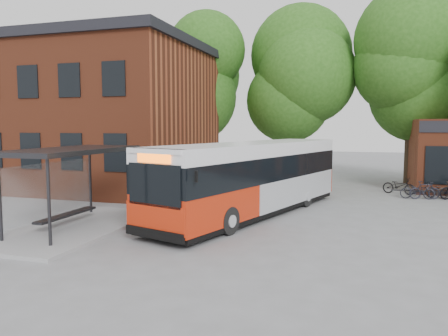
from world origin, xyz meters
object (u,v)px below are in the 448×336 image
(bus_shelter, at_px, (73,189))
(bicycle_4, at_px, (442,190))
(bicycle_2, at_px, (417,190))
(bicycle_1, at_px, (425,190))
(bicycle_0, at_px, (399,186))
(city_bus, at_px, (253,179))

(bus_shelter, distance_m, bicycle_4, 17.68)
(bicycle_2, bearing_deg, bicycle_1, -86.80)
(bicycle_4, bearing_deg, bicycle_0, 77.03)
(bus_shelter, relative_size, city_bus, 0.60)
(bicycle_0, xyz_separation_m, bicycle_1, (1.09, -1.35, 0.00))
(bicycle_2, bearing_deg, bus_shelter, 129.45)
(city_bus, xyz_separation_m, bicycle_4, (8.19, 6.84, -1.07))
(bus_shelter, bearing_deg, city_bus, 39.12)
(city_bus, bearing_deg, bicycle_4, 57.21)
(city_bus, distance_m, bicycle_1, 9.64)
(bicycle_0, height_order, bicycle_4, bicycle_0)
(bicycle_0, relative_size, bicycle_1, 1.14)
(bicycle_0, bearing_deg, bicycle_2, -127.26)
(bus_shelter, relative_size, bicycle_4, 4.45)
(bicycle_4, bearing_deg, bicycle_1, 132.56)
(bicycle_0, bearing_deg, bus_shelter, 159.78)
(bus_shelter, bearing_deg, bicycle_2, 40.52)
(bicycle_2, distance_m, bicycle_4, 1.39)
(city_bus, bearing_deg, bicycle_2, 58.90)
(bicycle_0, bearing_deg, city_bus, 164.53)
(bus_shelter, distance_m, city_bus, 6.97)
(city_bus, height_order, bicycle_0, city_bus)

